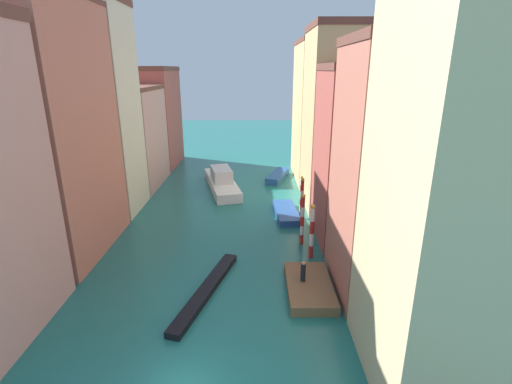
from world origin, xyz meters
TOP-DOWN VIEW (x-y plane):
  - ground_plane at (0.00, 24.50)m, footprint 154.00×154.00m
  - building_left_1 at (-12.39, 15.37)m, footprint 6.60×11.63m
  - building_left_2 at (-12.39, 25.02)m, footprint 6.60×7.28m
  - building_left_3 at (-12.39, 34.29)m, footprint 6.60×11.05m
  - building_left_4 at (-12.39, 45.54)m, footprint 6.60×11.17m
  - building_right_0 at (12.39, 1.48)m, footprint 6.60×8.08m
  - building_right_1 at (12.39, 9.53)m, footprint 6.60×7.90m
  - building_right_2 at (12.39, 17.96)m, footprint 6.60×8.36m
  - building_right_3 at (12.39, 27.11)m, footprint 6.60×9.50m
  - building_right_4 at (12.39, 38.06)m, footprint 6.60×12.23m
  - waterfront_dock at (7.31, 8.80)m, footprint 3.10×5.83m
  - person_on_dock at (6.88, 9.07)m, footprint 0.36×0.36m
  - mooring_pole_0 at (8.10, 13.72)m, footprint 0.39×0.39m
  - mooring_pole_1 at (7.63, 16.30)m, footprint 0.38×0.38m
  - mooring_pole_2 at (8.01, 19.89)m, footprint 0.32×0.32m
  - mooring_pole_3 at (8.21, 22.29)m, footprint 0.27×0.27m
  - vaporetto_white at (-0.87, 32.58)m, footprint 5.95×12.98m
  - gondola_black at (0.16, 8.61)m, footprint 3.72×9.89m
  - motorboat_0 at (6.79, 23.00)m, footprint 2.64×6.50m
  - motorboat_1 at (6.67, 36.99)m, footprint 3.76×7.01m

SIDE VIEW (x-z plane):
  - ground_plane at x=0.00m, z-range 0.00..0.00m
  - gondola_black at x=0.16m, z-range 0.00..0.45m
  - waterfront_dock at x=7.31m, z-range 0.00..0.69m
  - motorboat_0 at x=6.79m, z-range 0.00..0.69m
  - motorboat_1 at x=6.67m, z-range 0.00..0.87m
  - vaporetto_white at x=-0.87m, z-range -0.41..2.31m
  - person_on_dock at x=6.88m, z-range 0.63..2.13m
  - mooring_pole_3 at x=8.21m, z-range 0.04..4.64m
  - mooring_pole_0 at x=8.10m, z-range 0.06..4.74m
  - mooring_pole_1 at x=7.63m, z-range 0.06..4.74m
  - mooring_pole_2 at x=8.01m, z-range 0.05..5.11m
  - building_left_3 at x=-12.39m, z-range 0.01..12.82m
  - building_left_4 at x=-12.39m, z-range 0.01..15.23m
  - building_right_2 at x=12.39m, z-range 0.01..15.26m
  - building_right_1 at x=12.39m, z-range 0.01..16.77m
  - building_right_4 at x=12.39m, z-range 0.01..18.51m
  - building_right_3 at x=12.39m, z-range 0.01..19.24m
  - building_left_1 at x=-12.39m, z-range 0.01..20.20m
  - building_right_0 at x=12.39m, z-range 0.01..21.47m
  - building_left_2 at x=-12.39m, z-range 0.01..21.48m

